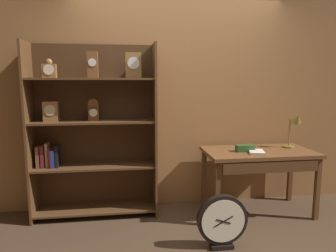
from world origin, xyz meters
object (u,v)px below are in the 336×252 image
(open_repair_manual, at_px, (256,152))
(bookshelf, at_px, (92,132))
(round_clock_large, at_px, (222,221))
(toolbox_small, at_px, (245,148))
(workbench, at_px, (259,158))
(desk_lamp, at_px, (295,125))

(open_repair_manual, bearing_deg, bookshelf, -174.99)
(open_repair_manual, xyz_separation_m, round_clock_large, (-0.57, -0.59, -0.50))
(toolbox_small, distance_m, open_repair_manual, 0.14)
(workbench, distance_m, open_repair_manual, 0.16)
(workbench, bearing_deg, toolbox_small, 179.96)
(round_clock_large, bearing_deg, workbench, 46.26)
(bookshelf, height_order, open_repair_manual, bookshelf)
(bookshelf, height_order, desk_lamp, bookshelf)
(open_repair_manual, bearing_deg, toolbox_small, 151.81)
(bookshelf, relative_size, desk_lamp, 4.55)
(round_clock_large, bearing_deg, toolbox_small, 55.13)
(workbench, height_order, desk_lamp, desk_lamp)
(desk_lamp, distance_m, toolbox_small, 0.69)
(toolbox_small, height_order, round_clock_large, toolbox_small)
(bookshelf, relative_size, round_clock_large, 3.81)
(round_clock_large, bearing_deg, open_repair_manual, 45.89)
(bookshelf, relative_size, workbench, 1.57)
(desk_lamp, height_order, round_clock_large, desk_lamp)
(desk_lamp, relative_size, open_repair_manual, 1.94)
(bookshelf, height_order, toolbox_small, bookshelf)
(bookshelf, xyz_separation_m, toolbox_small, (1.71, -0.25, -0.19))
(desk_lamp, relative_size, round_clock_large, 0.84)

